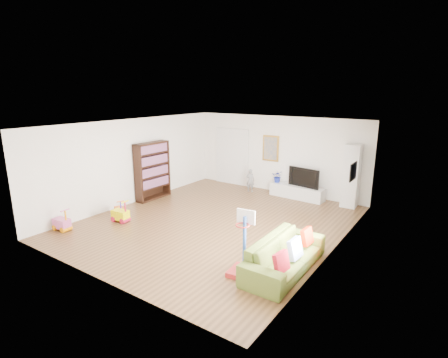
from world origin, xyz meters
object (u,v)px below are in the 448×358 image
Objects in this scene: media_console at (297,192)px; bookshelf at (153,171)px; basketball_hoop at (241,244)px; sofa at (285,255)px.

bookshelf reaches higher than media_console.
basketball_hoop is at bearing -26.56° from bookshelf.
media_console is at bearing 94.69° from basketball_hoop.
bookshelf is 0.83× the size of sofa.
media_console is at bearing 35.38° from bookshelf.
bookshelf is at bearing -141.77° from media_console.
basketball_hoop is at bearing 134.95° from sofa.
sofa is (1.75, -4.74, 0.12)m from media_console.
bookshelf is 6.10m from sofa.
sofa is 1.76× the size of basketball_hoop.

